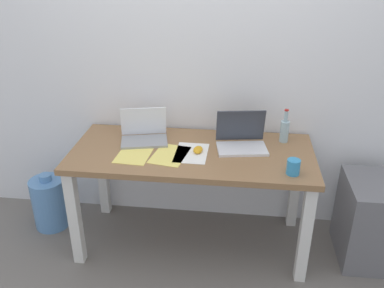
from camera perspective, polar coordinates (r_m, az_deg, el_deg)
ground_plane at (r=3.19m, az=0.00°, el=-13.06°), size 8.00×8.00×0.00m
back_wall at (r=2.98m, az=0.97°, el=12.24°), size 5.20×0.08×2.60m
desk at (r=2.83m, az=0.00°, el=-2.86°), size 1.62×0.72×0.75m
laptop_left at (r=2.92m, az=-6.59°, el=1.37°), size 0.36×0.28×0.22m
laptop_right at (r=2.82m, az=6.78°, el=0.59°), size 0.36×0.28×0.25m
beer_bottle at (r=2.94m, az=12.55°, el=1.88°), size 0.06×0.06×0.24m
computer_mouse at (r=2.75m, az=0.82°, el=-0.79°), size 0.07×0.11×0.03m
coffee_mug at (r=2.55m, az=13.70°, el=-3.07°), size 0.08×0.08×0.09m
paper_sheet_center at (r=2.74m, az=0.01°, el=-1.23°), size 0.21×0.30×0.00m
paper_yellow_folder at (r=2.72m, az=-3.06°, el=-1.49°), size 0.26×0.33×0.00m
paper_sheet_front_left at (r=2.76m, az=-7.88°, el=-1.33°), size 0.23×0.31×0.00m
water_cooler_jug at (r=3.41m, az=-18.91°, el=-7.59°), size 0.26×0.26×0.45m
filing_cabinet at (r=3.14m, az=23.40°, el=-9.56°), size 0.40×0.48×0.59m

